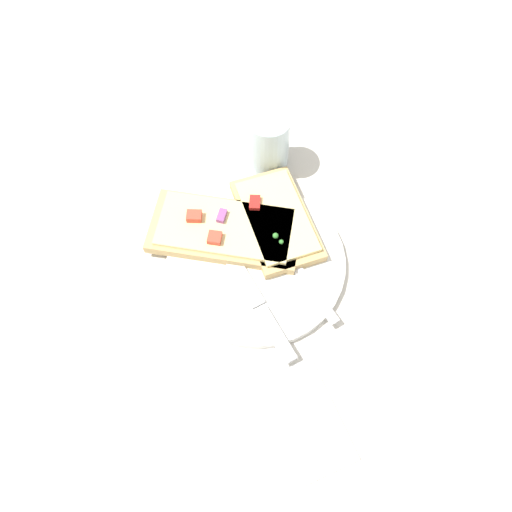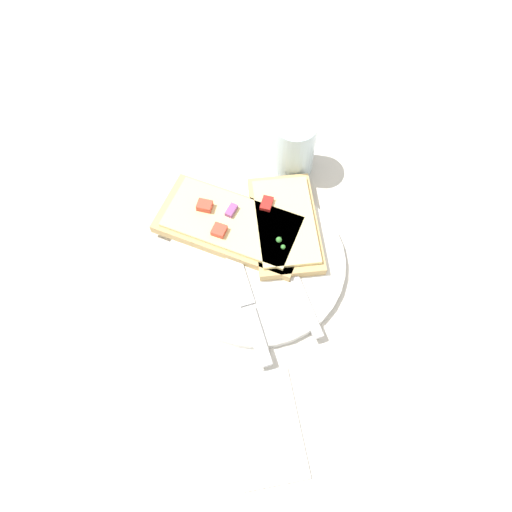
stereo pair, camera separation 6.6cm
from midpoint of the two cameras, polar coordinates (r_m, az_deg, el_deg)
The scene contains 9 objects.
ground_plane at distance 0.68m, azimuth 2.77°, elevation -1.13°, with size 4.00×4.00×0.00m, color beige.
plate at distance 0.67m, azimuth 2.79°, elevation -0.90°, with size 0.24×0.24×0.01m.
fork at distance 0.67m, azimuth 6.02°, elevation 0.06°, with size 0.22×0.05×0.01m.
knife at distance 0.64m, azimuth 1.86°, elevation -5.62°, with size 0.20×0.04×0.01m.
pizza_slice_main at distance 0.68m, azimuth -0.02°, elevation 3.38°, with size 0.19×0.22×0.03m.
pizza_slice_corner at distance 0.68m, azimuth 6.08°, elevation 3.42°, with size 0.16×0.10×0.03m.
crumb_scatter at distance 0.66m, azimuth 4.13°, elevation -0.19°, with size 0.04×0.04×0.01m.
drinking_glass at distance 0.73m, azimuth 6.96°, elevation 12.04°, with size 0.06×0.06×0.09m.
napkin at distance 0.61m, azimuth 4.41°, elevation -19.10°, with size 0.13×0.08×0.01m.
Camera 2 is at (0.30, -0.06, 0.60)m, focal length 35.00 mm.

